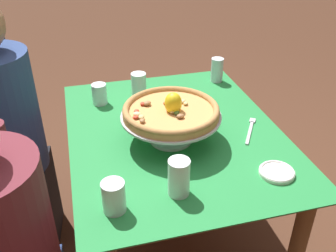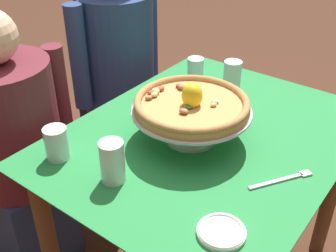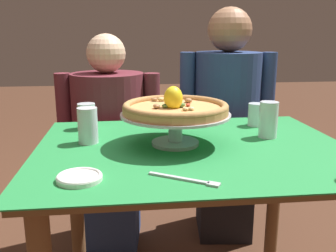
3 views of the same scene
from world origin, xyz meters
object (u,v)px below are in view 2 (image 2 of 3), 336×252
(water_glass_side_left, at_px, (112,164))
(side_plate, at_px, (221,231))
(diner_right, at_px, (119,79))
(water_glass_back_left, at_px, (57,145))
(pizza_stand, at_px, (191,117))
(pizza, at_px, (191,103))
(water_glass_back_right, at_px, (195,70))
(diner_left, at_px, (16,153))
(dinner_fork, at_px, (284,179))
(water_glass_side_right, at_px, (232,80))

(water_glass_side_left, relative_size, side_plate, 1.05)
(side_plate, relative_size, diner_right, 0.10)
(water_glass_side_left, distance_m, diner_right, 0.93)
(water_glass_back_left, bearing_deg, pizza_stand, -38.99)
(pizza, relative_size, water_glass_back_right, 3.82)
(water_glass_side_left, xyz_separation_m, diner_left, (0.05, 0.58, -0.25))
(water_glass_back_left, xyz_separation_m, dinner_fork, (0.31, -0.59, -0.04))
(water_glass_side_right, height_order, diner_left, diner_left)
(side_plate, distance_m, diner_left, 0.95)
(pizza, bearing_deg, dinner_fork, -92.17)
(side_plate, bearing_deg, dinner_fork, -7.38)
(dinner_fork, distance_m, diner_left, 1.01)
(water_glass_back_left, bearing_deg, diner_left, 79.21)
(pizza, xyz_separation_m, water_glass_back_left, (-0.33, 0.26, -0.09))
(water_glass_back_right, bearing_deg, water_glass_side_left, -165.36)
(water_glass_side_right, bearing_deg, pizza, -171.40)
(pizza_stand, relative_size, water_glass_side_left, 2.99)
(dinner_fork, bearing_deg, pizza, 87.83)
(pizza, relative_size, water_glass_side_left, 2.85)
(pizza_stand, relative_size, pizza, 1.05)
(pizza_stand, xyz_separation_m, water_glass_back_left, (-0.33, 0.26, -0.04))
(pizza_stand, distance_m, side_plate, 0.42)
(water_glass_side_right, bearing_deg, dinner_fork, -133.73)
(dinner_fork, bearing_deg, water_glass_back_left, 117.76)
(water_glass_side_right, distance_m, diner_left, 0.88)
(pizza_stand, height_order, water_glass_back_right, pizza_stand)
(pizza_stand, relative_size, diner_left, 0.34)
(water_glass_back_right, bearing_deg, dinner_fork, -124.39)
(pizza, height_order, water_glass_side_left, pizza)
(diner_left, relative_size, diner_right, 0.89)
(pizza_stand, height_order, dinner_fork, pizza_stand)
(water_glass_side_right, relative_size, diner_left, 0.12)
(water_glass_side_left, distance_m, diner_left, 0.63)
(water_glass_side_right, height_order, side_plate, water_glass_side_right)
(side_plate, height_order, diner_left, diner_left)
(side_plate, bearing_deg, water_glass_side_right, 28.12)
(pizza, xyz_separation_m, water_glass_side_right, (0.36, 0.05, -0.07))
(pizza_stand, xyz_separation_m, water_glass_side_right, (0.35, 0.05, -0.02))
(side_plate, bearing_deg, water_glass_back_left, 93.04)
(water_glass_back_left, bearing_deg, diner_right, 30.29)
(water_glass_back_left, bearing_deg, water_glass_back_right, -2.56)
(pizza_stand, height_order, water_glass_side_left, water_glass_side_left)
(pizza_stand, distance_m, water_glass_back_left, 0.42)
(water_glass_back_left, distance_m, diner_left, 0.44)
(water_glass_back_left, height_order, side_plate, water_glass_back_left)
(side_plate, bearing_deg, diner_left, 87.47)
(water_glass_side_left, distance_m, dinner_fork, 0.49)
(pizza_stand, xyz_separation_m, pizza, (-0.00, 0.00, 0.05))
(water_glass_side_right, relative_size, dinner_fork, 0.74)
(pizza_stand, bearing_deg, water_glass_side_right, 8.68)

